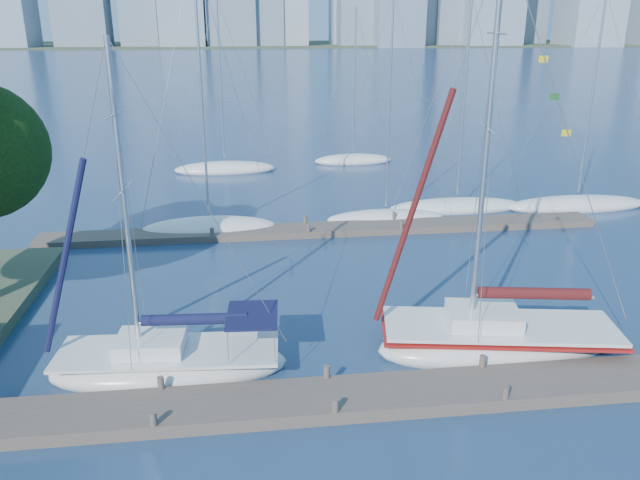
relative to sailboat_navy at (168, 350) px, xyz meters
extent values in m
plane|color=navy|center=(4.91, -2.39, -0.88)|extent=(700.00, 700.00, 0.00)
cube|color=brown|center=(4.91, -2.39, -0.68)|extent=(26.00, 2.00, 0.40)
cube|color=brown|center=(6.91, 13.61, -0.70)|extent=(30.00, 1.80, 0.36)
cube|color=#38472D|center=(4.91, 317.61, -0.88)|extent=(800.00, 100.00, 1.50)
ellipsoid|color=white|center=(0.00, 0.00, -0.66)|extent=(7.70, 2.98, 1.32)
cube|color=white|center=(0.00, 0.00, -0.04)|extent=(7.13, 2.74, 0.11)
cube|color=white|center=(-0.53, 0.04, 0.27)|extent=(2.22, 1.75, 0.49)
cylinder|color=silver|center=(-0.88, 0.06, 4.78)|extent=(0.16, 0.16, 9.56)
cylinder|color=silver|center=(0.90, -0.06, 0.97)|extent=(3.57, 0.33, 0.09)
cylinder|color=#0F1333|center=(0.90, -0.06, 1.06)|extent=(3.31, 0.58, 0.35)
cube|color=#0F1333|center=(2.71, -0.18, 1.15)|extent=(1.73, 2.20, 0.07)
ellipsoid|color=white|center=(11.13, 0.15, -0.64)|extent=(8.82, 4.20, 1.49)
cube|color=white|center=(11.13, 0.15, 0.06)|extent=(8.17, 3.87, 0.12)
cube|color=white|center=(10.54, 0.25, 0.41)|extent=(2.65, 2.19, 0.54)
cylinder|color=silver|center=(10.15, 0.32, 6.18)|extent=(0.18, 0.18, 12.14)
cylinder|color=silver|center=(12.13, -0.03, 1.20)|extent=(3.97, 0.79, 0.10)
cylinder|color=#450E12|center=(12.13, -0.03, 1.30)|extent=(3.70, 1.03, 0.40)
cube|color=maroon|center=(11.13, 0.15, -0.11)|extent=(8.37, 4.01, 0.10)
ellipsoid|color=white|center=(0.71, 14.47, -0.66)|extent=(7.66, 5.23, 1.23)
cylinder|color=silver|center=(0.71, 14.47, 6.72)|extent=(0.13, 0.13, 12.97)
ellipsoid|color=white|center=(10.62, 15.24, -0.71)|extent=(7.07, 3.61, 0.97)
cylinder|color=silver|center=(10.62, 15.24, 5.65)|extent=(0.11, 0.11, 11.30)
ellipsoid|color=white|center=(15.37, 16.85, -0.69)|extent=(8.59, 3.89, 1.08)
cylinder|color=silver|center=(15.37, 16.85, 5.73)|extent=(0.12, 0.12, 11.26)
ellipsoid|color=white|center=(22.81, 16.30, -0.67)|extent=(9.02, 5.66, 1.15)
cylinder|color=silver|center=(22.81, 16.30, 5.82)|extent=(0.13, 0.13, 11.31)
ellipsoid|color=white|center=(1.30, 29.02, -0.67)|extent=(7.70, 2.67, 1.19)
cylinder|color=silver|center=(1.30, 29.02, 5.91)|extent=(0.13, 0.13, 11.41)
ellipsoid|color=white|center=(11.58, 31.02, -0.69)|extent=(6.63, 3.66, 1.06)
cylinder|color=silver|center=(11.58, 31.02, 5.55)|extent=(0.12, 0.12, 10.93)
cube|color=#97A5B5|center=(-42.63, 307.04, 19.02)|extent=(13.46, 17.61, 39.81)
cube|color=slate|center=(-21.03, 282.54, 17.79)|extent=(19.79, 19.81, 37.34)
cube|color=slate|center=(0.70, 284.29, 15.48)|extent=(21.58, 16.86, 32.72)
camera|label=1|loc=(2.59, -18.09, 9.87)|focal=35.00mm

